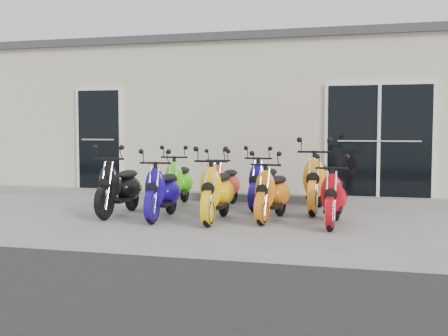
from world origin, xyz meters
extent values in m
plane|color=gray|center=(0.00, 0.00, 0.00)|extent=(80.00, 80.00, 0.00)
cube|color=beige|center=(0.00, 5.20, 1.60)|extent=(14.00, 6.00, 3.20)
cube|color=#3F3F42|center=(0.00, 5.20, 3.28)|extent=(14.20, 6.20, 0.16)
cube|color=gray|center=(0.00, 2.02, 0.07)|extent=(14.00, 0.40, 0.15)
cube|color=black|center=(-3.20, 2.17, 1.26)|extent=(1.07, 0.08, 2.22)
cube|color=black|center=(2.60, 2.17, 1.26)|extent=(2.02, 0.08, 2.22)
camera|label=1|loc=(2.52, -8.79, 1.43)|focal=45.00mm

